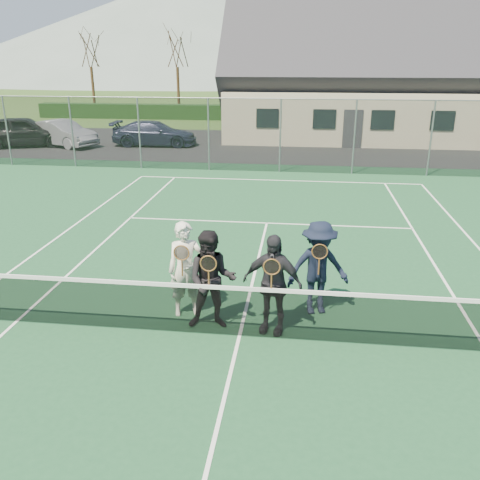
{
  "coord_description": "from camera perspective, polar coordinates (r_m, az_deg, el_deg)",
  "views": [
    {
      "loc": [
        0.96,
        -7.66,
        4.59
      ],
      "look_at": [
        -0.18,
        1.5,
        1.25
      ],
      "focal_mm": 38.0,
      "sensor_mm": 36.0,
      "label": 1
    }
  ],
  "objects": [
    {
      "name": "ground",
      "position": [
        28.05,
        5.12,
        10.39
      ],
      "size": [
        220.0,
        220.0,
        0.0
      ],
      "primitive_type": "plane",
      "color": "#304E1C",
      "rests_on": "ground"
    },
    {
      "name": "court_surface",
      "position": [
        8.98,
        -0.06,
        -10.79
      ],
      "size": [
        30.0,
        30.0,
        0.02
      ],
      "primitive_type": "cube",
      "color": "#1C4C2B",
      "rests_on": "ground"
    },
    {
      "name": "tarmac_carpark",
      "position": [
        28.47,
        -3.08,
        10.59
      ],
      "size": [
        40.0,
        12.0,
        0.01
      ],
      "primitive_type": "cube",
      "color": "black",
      "rests_on": "ground"
    },
    {
      "name": "hedge_row",
      "position": [
        39.88,
        5.86,
        13.97
      ],
      "size": [
        40.0,
        1.2,
        1.1
      ],
      "primitive_type": "cube",
      "color": "black",
      "rests_on": "ground"
    },
    {
      "name": "hill_west",
      "position": [
        105.98,
        -7.65,
        22.11
      ],
      "size": [
        110.0,
        110.0,
        18.0
      ],
      "primitive_type": "cone",
      "color": "slate",
      "rests_on": "ground"
    },
    {
      "name": "hill_centre",
      "position": [
        104.61,
        19.06,
        22.41
      ],
      "size": [
        120.0,
        120.0,
        22.0
      ],
      "primitive_type": "cone",
      "color": "slate",
      "rests_on": "ground"
    },
    {
      "name": "car_a",
      "position": [
        30.24,
        -23.13,
        11.16
      ],
      "size": [
        5.13,
        3.42,
        1.62
      ],
      "primitive_type": "imported",
      "rotation": [
        0.0,
        0.0,
        1.92
      ],
      "color": "black",
      "rests_on": "ground"
    },
    {
      "name": "car_b",
      "position": [
        29.58,
        -19.38,
        11.22
      ],
      "size": [
        4.43,
        3.06,
        1.38
      ],
      "primitive_type": "imported",
      "rotation": [
        0.0,
        0.0,
        1.15
      ],
      "color": "gray",
      "rests_on": "ground"
    },
    {
      "name": "car_c",
      "position": [
        28.58,
        -9.58,
        11.72
      ],
      "size": [
        4.62,
        2.03,
        1.32
      ],
      "primitive_type": "imported",
      "rotation": [
        0.0,
        0.0,
        1.61
      ],
      "color": "#1C1F38",
      "rests_on": "ground"
    },
    {
      "name": "court_markings",
      "position": [
        8.97,
        -0.06,
        -10.7
      ],
      "size": [
        11.03,
        23.83,
        0.01
      ],
      "color": "white",
      "rests_on": "court_surface"
    },
    {
      "name": "tennis_net",
      "position": [
        8.72,
        -0.06,
        -7.79
      ],
      "size": [
        11.68,
        0.08,
        1.1
      ],
      "color": "slate",
      "rests_on": "ground"
    },
    {
      "name": "perimeter_fence",
      "position": [
        21.4,
        4.54,
        11.59
      ],
      "size": [
        30.07,
        0.07,
        3.02
      ],
      "color": "slate",
      "rests_on": "ground"
    },
    {
      "name": "clubhouse",
      "position": [
        31.81,
        13.26,
        18.31
      ],
      "size": [
        15.6,
        8.2,
        7.7
      ],
      "color": "beige",
      "rests_on": "ground"
    },
    {
      "name": "tree_a",
      "position": [
        44.07,
        -16.64,
        20.69
      ],
      "size": [
        3.2,
        3.2,
        7.77
      ],
      "color": "#382514",
      "rests_on": "ground"
    },
    {
      "name": "tree_b",
      "position": [
        41.88,
        -7.16,
        21.39
      ],
      "size": [
        3.2,
        3.2,
        7.77
      ],
      "color": "#332312",
      "rests_on": "ground"
    },
    {
      "name": "tree_c",
      "position": [
        40.69,
        9.2,
        21.35
      ],
      "size": [
        3.2,
        3.2,
        7.77
      ],
      "color": "#372714",
      "rests_on": "ground"
    },
    {
      "name": "tree_d",
      "position": [
        42.15,
        23.79,
        19.97
      ],
      "size": [
        3.2,
        3.2,
        7.77
      ],
      "color": "#342013",
      "rests_on": "ground"
    },
    {
      "name": "player_a",
      "position": [
        9.36,
        -6.11,
        -3.29
      ],
      "size": [
        0.76,
        0.63,
        1.8
      ],
      "color": "white",
      "rests_on": "court_surface"
    },
    {
      "name": "player_b",
      "position": [
        8.88,
        -3.19,
        -4.55
      ],
      "size": [
        0.94,
        0.76,
        1.8
      ],
      "color": "black",
      "rests_on": "court_surface"
    },
    {
      "name": "player_c",
      "position": [
        8.75,
        3.64,
        -4.94
      ],
      "size": [
        1.13,
        0.66,
        1.8
      ],
      "color": "#232328",
      "rests_on": "court_surface"
    },
    {
      "name": "player_d",
      "position": [
        9.48,
        8.76,
        -3.13
      ],
      "size": [
        1.3,
        0.95,
        1.8
      ],
      "color": "black",
      "rests_on": "court_surface"
    }
  ]
}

